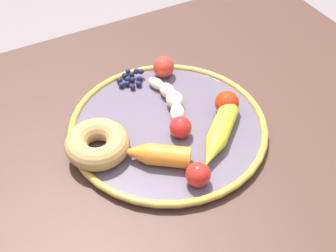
# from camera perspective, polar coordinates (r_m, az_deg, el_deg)

# --- Properties ---
(dining_table) EXTENTS (1.08, 0.76, 0.74)m
(dining_table) POSITION_cam_1_polar(r_m,az_deg,el_deg) (0.86, -2.18, -6.97)
(dining_table) COLOR #432A22
(dining_table) RESTS_ON ground_plane
(plate) EXTENTS (0.34, 0.34, 0.02)m
(plate) POSITION_cam_1_polar(r_m,az_deg,el_deg) (0.80, 0.00, -0.15)
(plate) COLOR #554A5A
(plate) RESTS_ON dining_table
(banana) EXTENTS (0.07, 0.16, 0.03)m
(banana) POSITION_cam_1_polar(r_m,az_deg,el_deg) (0.83, 0.39, 2.96)
(banana) COLOR beige
(banana) RESTS_ON plate
(carrot_orange) EXTENTS (0.11, 0.09, 0.03)m
(carrot_orange) POSITION_cam_1_polar(r_m,az_deg,el_deg) (0.73, -1.57, -3.47)
(carrot_orange) COLOR orange
(carrot_orange) RESTS_ON plate
(carrot_yellow) EXTENTS (0.12, 0.11, 0.03)m
(carrot_yellow) POSITION_cam_1_polar(r_m,az_deg,el_deg) (0.77, 6.10, -1.18)
(carrot_yellow) COLOR yellow
(carrot_yellow) RESTS_ON plate
(donut) EXTENTS (0.14, 0.14, 0.04)m
(donut) POSITION_cam_1_polar(r_m,az_deg,el_deg) (0.75, -8.52, -2.16)
(donut) COLOR #AD814A
(donut) RESTS_ON plate
(blueberry_pile) EXTENTS (0.06, 0.06, 0.02)m
(blueberry_pile) POSITION_cam_1_polar(r_m,az_deg,el_deg) (0.89, -4.53, 5.70)
(blueberry_pile) COLOR #191638
(blueberry_pile) RESTS_ON plate
(tomato_near) EXTENTS (0.04, 0.04, 0.04)m
(tomato_near) POSITION_cam_1_polar(r_m,az_deg,el_deg) (0.77, 1.51, -0.16)
(tomato_near) COLOR red
(tomato_near) RESTS_ON plate
(tomato_mid) EXTENTS (0.04, 0.04, 0.04)m
(tomato_mid) POSITION_cam_1_polar(r_m,az_deg,el_deg) (0.82, 7.03, 2.88)
(tomato_mid) COLOR red
(tomato_mid) RESTS_ON plate
(tomato_far) EXTENTS (0.04, 0.04, 0.04)m
(tomato_far) POSITION_cam_1_polar(r_m,az_deg,el_deg) (0.89, -0.54, 7.13)
(tomato_far) COLOR red
(tomato_far) RESTS_ON plate
(tomato_extra) EXTENTS (0.04, 0.04, 0.04)m
(tomato_extra) POSITION_cam_1_polar(r_m,az_deg,el_deg) (0.71, 3.65, -5.86)
(tomato_extra) COLOR red
(tomato_extra) RESTS_ON plate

